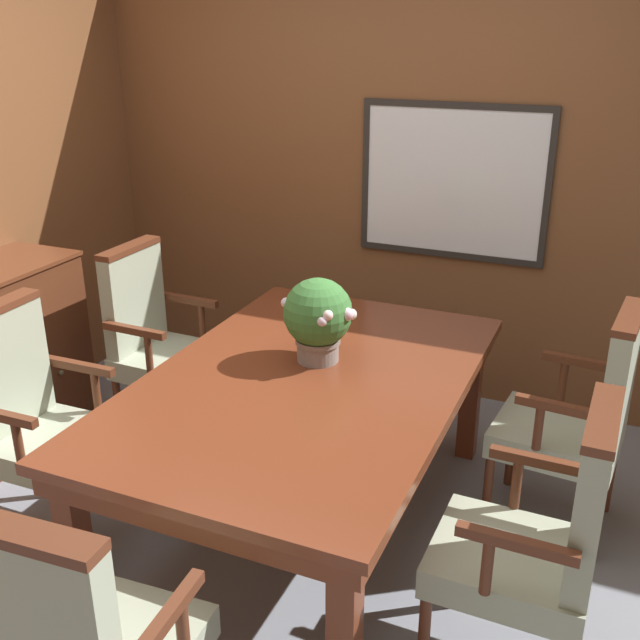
% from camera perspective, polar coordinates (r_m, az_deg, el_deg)
% --- Properties ---
extents(ground_plane, '(14.00, 14.00, 0.00)m').
position_cam_1_polar(ground_plane, '(3.38, -5.02, -16.24)').
color(ground_plane, gray).
extents(wall_back, '(7.20, 0.08, 2.45)m').
position_cam_1_polar(wall_back, '(4.32, 5.39, 10.39)').
color(wall_back, brown).
rests_on(wall_back, ground_plane).
extents(dining_table, '(1.24, 1.91, 0.72)m').
position_cam_1_polar(dining_table, '(3.10, -1.11, -5.89)').
color(dining_table, maroon).
rests_on(dining_table, ground_plane).
extents(chair_right_far, '(0.54, 0.53, 1.03)m').
position_cam_1_polar(chair_right_far, '(3.32, 19.20, -6.90)').
color(chair_right_far, '#562B19').
rests_on(chair_right_far, ground_plane).
extents(chair_left_near, '(0.52, 0.51, 1.03)m').
position_cam_1_polar(chair_left_near, '(3.35, -20.72, -6.91)').
color(chair_left_near, '#562B19').
rests_on(chair_left_near, ground_plane).
extents(chair_right_near, '(0.52, 0.51, 1.03)m').
position_cam_1_polar(chair_right_near, '(2.57, 16.44, -15.70)').
color(chair_right_near, '#562B19').
rests_on(chair_right_near, ground_plane).
extents(chair_left_far, '(0.52, 0.51, 1.03)m').
position_cam_1_polar(chair_left_far, '(3.97, -12.27, -1.33)').
color(chair_left_far, '#562B19').
rests_on(chair_left_far, ground_plane).
extents(potted_plant, '(0.31, 0.29, 0.37)m').
position_cam_1_polar(potted_plant, '(3.14, -0.15, 0.23)').
color(potted_plant, gray).
rests_on(potted_plant, dining_table).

